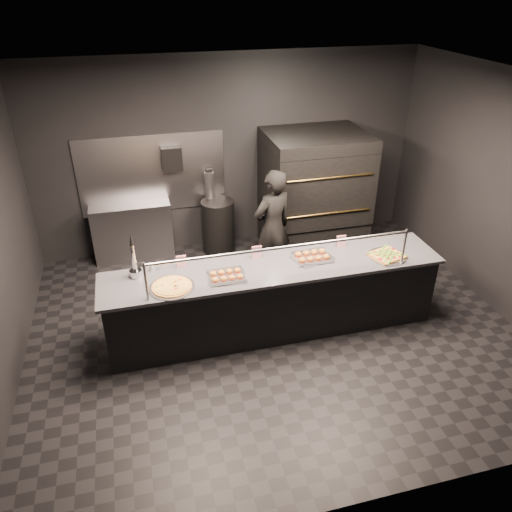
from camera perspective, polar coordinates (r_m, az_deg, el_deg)
The scene contains 15 objects.
room at distance 5.68m, azimuth 1.88°, elevation 3.97°, with size 6.04×6.00×3.00m.
service_counter at distance 6.16m, azimuth 2.06°, elevation -4.87°, with size 4.10×0.78×1.37m.
pizza_oven at distance 7.86m, azimuth 6.62°, elevation 7.13°, with size 1.50×1.23×1.91m.
prep_shelf at distance 7.98m, azimuth -13.90°, elevation 2.70°, with size 1.20×0.35×0.90m, color #99999E.
towel_dispenser at distance 7.65m, azimuth -9.63°, elevation 10.95°, with size 0.30×0.20×0.35m, color black.
fire_extinguisher at distance 7.89m, azimuth -5.34°, elevation 8.02°, with size 0.14×0.14×0.51m.
beer_tap at distance 5.81m, azimuth -13.70°, elevation -0.96°, with size 0.14×0.20×0.55m.
round_pizza at distance 5.60m, azimuth -9.59°, elevation -3.50°, with size 0.51×0.51×0.03m.
slider_tray_a at distance 5.70m, azimuth -3.38°, elevation -2.28°, with size 0.45×0.36×0.07m.
slider_tray_b at distance 6.11m, azimuth 6.44°, elevation -0.05°, with size 0.52×0.44×0.07m.
square_pizza at distance 6.31m, azimuth 14.74°, elevation 0.05°, with size 0.47×0.47×0.05m.
condiment_jar at distance 5.94m, azimuth -11.55°, elevation -1.25°, with size 0.14×0.06×0.09m.
tent_cards at distance 6.09m, azimuth 0.66°, elevation 0.58°, with size 2.15×0.04×0.15m.
trash_bin at distance 8.00m, azimuth -4.36°, elevation 3.41°, with size 0.51×0.51×0.86m, color black.
worker at distance 6.99m, azimuth 1.90°, elevation 3.24°, with size 0.62×0.41×1.69m, color black.
Camera 1 is at (-1.50, -4.85, 3.96)m, focal length 35.00 mm.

